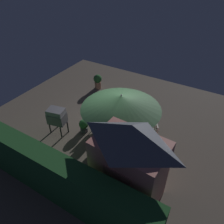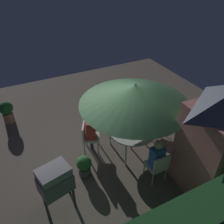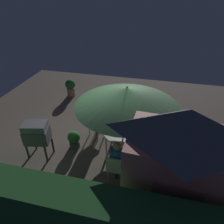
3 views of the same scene
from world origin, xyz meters
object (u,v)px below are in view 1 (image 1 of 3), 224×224
at_px(chair_near_shed, 104,115).
at_px(potted_plant_by_grill, 84,125).
at_px(patio_table, 120,128).
at_px(patio_umbrella, 121,102).
at_px(bbq_grill, 57,117).
at_px(chair_toward_hedge, 153,131).
at_px(garden_shed, 129,163).
at_px(person_in_blue, 104,145).
at_px(chair_far_side, 102,152).
at_px(person_in_red, 104,111).
at_px(potted_plant_by_shed, 98,81).

distance_m(chair_near_shed, potted_plant_by_grill, 0.98).
height_order(patio_table, patio_umbrella, patio_umbrella).
xyz_separation_m(bbq_grill, chair_near_shed, (-1.32, -1.43, -0.33)).
relative_size(chair_toward_hedge, potted_plant_by_grill, 1.51).
xyz_separation_m(garden_shed, patio_umbrella, (1.34, -1.93, 0.47)).
bearing_deg(person_in_blue, garden_shed, 151.07).
distance_m(patio_table, bbq_grill, 2.62).
bearing_deg(chair_far_side, chair_toward_hedge, -119.91).
xyz_separation_m(patio_table, person_in_red, (1.07, -0.54, 0.08)).
bearing_deg(potted_plant_by_grill, person_in_blue, 149.84).
bearing_deg(garden_shed, patio_table, -55.29).
bearing_deg(potted_plant_by_shed, patio_table, 135.46).
relative_size(chair_toward_hedge, person_in_blue, 0.71).
xyz_separation_m(chair_far_side, chair_toward_hedge, (-1.11, -1.93, 0.00)).
xyz_separation_m(bbq_grill, person_in_red, (-1.40, -1.40, -0.06)).
xyz_separation_m(potted_plant_by_shed, person_in_blue, (-3.14, 4.28, 0.33)).
bearing_deg(chair_far_side, garden_shed, 153.94).
bearing_deg(patio_umbrella, person_in_red, -26.70).
distance_m(bbq_grill, person_in_red, 1.98).
xyz_separation_m(patio_table, chair_far_side, (0.01, 1.28, -0.18)).
bearing_deg(patio_umbrella, patio_table, -45.00).
xyz_separation_m(chair_toward_hedge, person_in_blue, (1.11, 1.84, 0.26)).
relative_size(potted_plant_by_grill, person_in_blue, 0.47).
distance_m(patio_table, chair_far_side, 1.29).
height_order(potted_plant_by_shed, potted_plant_by_grill, potted_plant_by_shed).
relative_size(chair_near_shed, potted_plant_by_shed, 1.10).
relative_size(patio_table, chair_near_shed, 1.52).
distance_m(bbq_grill, potted_plant_by_shed, 4.03).
xyz_separation_m(garden_shed, potted_plant_by_grill, (2.95, -1.67, -1.12)).
height_order(patio_table, chair_near_shed, chair_near_shed).
bearing_deg(patio_umbrella, potted_plant_by_shed, -44.54).
bearing_deg(bbq_grill, potted_plant_by_grill, -145.29).
xyz_separation_m(bbq_grill, potted_plant_by_grill, (-0.86, -0.60, -0.53)).
bearing_deg(person_in_blue, chair_toward_hedge, -121.03).
height_order(patio_umbrella, chair_far_side, patio_umbrella).
distance_m(chair_near_shed, chair_far_side, 2.17).
distance_m(patio_table, chair_toward_hedge, 1.29).
bearing_deg(chair_toward_hedge, garden_shed, 95.26).
relative_size(patio_umbrella, person_in_red, 2.33).
height_order(chair_near_shed, potted_plant_by_shed, chair_near_shed).
xyz_separation_m(garden_shed, chair_far_side, (1.35, -0.66, -0.92)).
relative_size(garden_shed, patio_table, 2.06).
xyz_separation_m(patio_umbrella, chair_far_side, (0.01, 1.28, -1.39)).
distance_m(chair_far_side, person_in_blue, 0.28).
bearing_deg(potted_plant_by_shed, chair_near_shed, 128.44).
xyz_separation_m(patio_umbrella, person_in_red, (1.07, -0.54, -1.12)).
xyz_separation_m(potted_plant_by_grill, person_in_blue, (-1.60, 0.93, 0.46)).
bearing_deg(garden_shed, bbq_grill, -15.78).
relative_size(potted_plant_by_shed, person_in_red, 0.65).
bearing_deg(person_in_blue, chair_far_side, 89.66).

